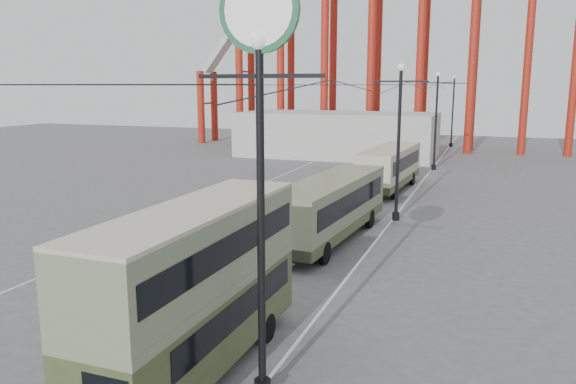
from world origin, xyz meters
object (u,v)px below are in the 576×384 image
at_px(double_decker_bus, 197,282).
at_px(single_decker_cream, 390,166).
at_px(lamp_post_near, 260,95).
at_px(pedestrian, 211,244).
at_px(single_decker_green, 330,206).

height_order(double_decker_bus, single_decker_cream, double_decker_bus).
relative_size(lamp_post_near, single_decker_cream, 1.00).
height_order(lamp_post_near, pedestrian, lamp_post_near).
xyz_separation_m(double_decker_bus, pedestrian, (-4.25, 8.82, -1.73)).
relative_size(single_decker_green, single_decker_cream, 1.09).
bearing_deg(double_decker_bus, lamp_post_near, -14.19).
xyz_separation_m(single_decker_green, single_decker_cream, (0.38, 15.56, 0.02)).
bearing_deg(single_decker_cream, single_decker_green, -88.06).
height_order(double_decker_bus, pedestrian, double_decker_bus).
xyz_separation_m(double_decker_bus, single_decker_cream, (0.02, 30.26, -0.86)).
distance_m(double_decker_bus, single_decker_green, 14.72).
xyz_separation_m(lamp_post_near, single_decker_cream, (-2.18, 30.84, -6.00)).
height_order(lamp_post_near, single_decker_cream, lamp_post_near).
bearing_deg(pedestrian, single_decker_cream, -109.25).
bearing_deg(pedestrian, double_decker_bus, 107.71).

